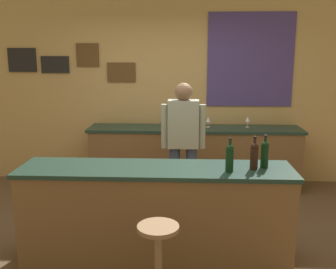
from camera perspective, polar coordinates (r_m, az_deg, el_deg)
The scene contains 13 objects.
ground_plane at distance 4.29m, azimuth -1.31°, elevation -15.13°, with size 10.00×10.00×0.00m, color brown.
back_wall at distance 5.87m, azimuth 0.25°, elevation 6.76°, with size 6.00×0.09×2.80m.
bar_counter at distance 3.73m, azimuth -1.79°, elevation -11.62°, with size 2.53×0.60×0.92m.
side_counter at distance 5.66m, azimuth 3.90°, elevation -3.43°, with size 3.05×0.56×0.90m.
bartender at distance 4.55m, azimuth 2.25°, elevation -0.95°, with size 0.52×0.21×1.62m.
bar_stool at distance 3.09m, azimuth -1.45°, elevation -17.00°, with size 0.32×0.32×0.68m.
wine_bottle_a at distance 3.46m, azimuth 9.09°, elevation -3.27°, with size 0.07×0.07×0.31m.
wine_bottle_b at distance 3.56m, azimuth 12.61°, elevation -2.93°, with size 0.07×0.07×0.31m.
wine_bottle_c at distance 3.64m, azimuth 14.10°, elevation -2.69°, with size 0.07×0.07×0.31m.
wine_glass_a at distance 5.57m, azimuth 0.51°, elevation 2.22°, with size 0.07×0.07×0.16m.
wine_glass_b at distance 5.56m, azimuth 1.64°, elevation 2.21°, with size 0.07×0.07×0.16m.
wine_glass_c at distance 5.58m, azimuth 5.95°, elevation 2.19°, with size 0.07×0.07×0.16m.
wine_glass_d at distance 5.68m, azimuth 11.67°, elevation 2.17°, with size 0.07×0.07×0.16m.
Camera 1 is at (0.28, -3.81, 1.96)m, focal length 41.27 mm.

